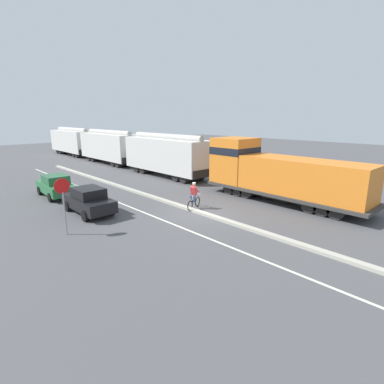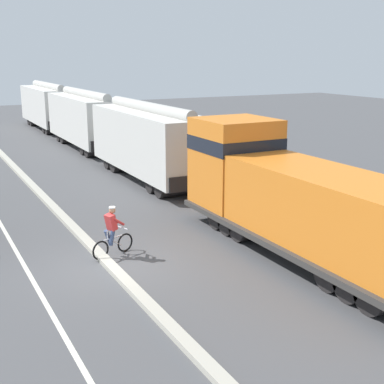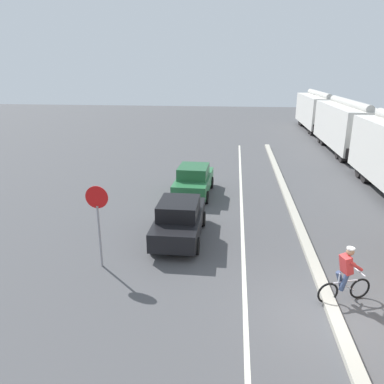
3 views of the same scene
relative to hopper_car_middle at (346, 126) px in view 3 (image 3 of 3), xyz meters
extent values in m
plane|color=#4C4C4F|center=(-6.03, -22.35, -2.08)|extent=(120.00, 120.00, 0.00)
cube|color=#B2AD9E|center=(-6.03, -16.35, -2.00)|extent=(0.36, 36.00, 0.16)
cube|color=silver|center=(-8.43, -16.35, -2.07)|extent=(0.14, 36.00, 0.01)
cube|color=black|center=(0.00, -6.35, -1.13)|extent=(2.61, 0.10, 0.70)
cylinder|color=black|center=(0.00, -7.83, -1.63)|extent=(2.46, 0.90, 0.90)
cube|color=silver|center=(0.00, 0.00, 0.07)|extent=(2.90, 10.40, 3.10)
cylinder|color=#B0AEA8|center=(0.00, 0.00, 1.80)|extent=(0.60, 9.88, 0.60)
cube|color=black|center=(0.00, 5.25, -1.13)|extent=(2.61, 0.10, 0.70)
cube|color=black|center=(0.00, -5.25, -1.13)|extent=(2.61, 0.10, 0.70)
cylinder|color=black|center=(0.00, 3.77, -1.63)|extent=(2.46, 0.90, 0.90)
cylinder|color=black|center=(0.00, 2.67, -1.63)|extent=(2.46, 0.90, 0.90)
cylinder|color=black|center=(0.00, -2.67, -1.63)|extent=(2.46, 0.90, 0.90)
cylinder|color=black|center=(0.00, -3.77, -1.63)|extent=(2.46, 0.90, 0.90)
cube|color=silver|center=(0.00, 11.60, 0.07)|extent=(2.90, 10.40, 3.10)
cylinder|color=#B1AFA8|center=(0.00, 11.60, 1.80)|extent=(0.60, 9.88, 0.60)
cube|color=black|center=(0.00, 16.85, -1.13)|extent=(2.61, 0.10, 0.70)
cube|color=black|center=(0.00, 6.35, -1.13)|extent=(2.61, 0.10, 0.70)
cylinder|color=black|center=(0.00, 15.37, -1.63)|extent=(2.46, 0.90, 0.90)
cylinder|color=black|center=(0.00, 14.27, -1.63)|extent=(2.46, 0.90, 0.90)
cylinder|color=black|center=(0.00, 8.93, -1.63)|extent=(2.46, 0.90, 0.90)
cylinder|color=black|center=(0.00, 7.83, -1.63)|extent=(2.46, 0.90, 0.90)
cube|color=black|center=(-10.95, -17.75, -1.41)|extent=(1.72, 4.21, 0.70)
cube|color=black|center=(-10.95, -17.90, -0.76)|extent=(1.51, 1.91, 0.60)
cube|color=#1E232D|center=(-10.95, -16.90, -0.81)|extent=(1.43, 0.13, 0.51)
cylinder|color=black|center=(-11.76, -16.44, -1.76)|extent=(0.22, 0.64, 0.64)
cylinder|color=black|center=(-10.14, -16.45, -1.76)|extent=(0.22, 0.64, 0.64)
cylinder|color=black|center=(-11.77, -19.05, -1.76)|extent=(0.22, 0.64, 0.64)
cylinder|color=black|center=(-10.15, -19.05, -1.76)|extent=(0.22, 0.64, 0.64)
cube|color=#286B3D|center=(-10.98, -12.27, -1.41)|extent=(1.84, 4.26, 0.70)
cube|color=#225B34|center=(-10.98, -12.42, -0.76)|extent=(1.56, 1.95, 0.60)
cube|color=#1E232D|center=(-10.95, -11.42, -0.81)|extent=(1.43, 0.17, 0.51)
cylinder|color=black|center=(-11.74, -10.94, -1.76)|extent=(0.24, 0.65, 0.64)
cylinder|color=black|center=(-10.12, -10.99, -1.76)|extent=(0.24, 0.65, 0.64)
cylinder|color=black|center=(-11.83, -13.54, -1.76)|extent=(0.24, 0.65, 0.64)
cylinder|color=black|center=(-10.21, -13.59, -1.76)|extent=(0.24, 0.65, 0.64)
torus|color=black|center=(-5.09, -21.29, -1.75)|extent=(0.64, 0.28, 0.66)
torus|color=black|center=(-6.08, -21.64, -1.75)|extent=(0.64, 0.28, 0.66)
cylinder|color=silver|center=(-5.58, -21.46, -1.45)|extent=(0.76, 0.31, 0.05)
cylinder|color=silver|center=(-5.49, -21.43, -1.63)|extent=(0.47, 0.21, 0.36)
cylinder|color=silver|center=(-5.79, -21.54, -1.30)|extent=(0.04, 0.04, 0.30)
cylinder|color=silver|center=(-5.16, -21.31, -1.20)|extent=(0.19, 0.46, 0.04)
cylinder|color=#38476B|center=(-5.73, -21.41, -1.40)|extent=(0.33, 0.23, 0.52)
cylinder|color=#38476B|center=(-5.66, -21.60, -1.40)|extent=(0.30, 0.22, 0.52)
cube|color=red|center=(-5.63, -21.48, -0.88)|extent=(0.42, 0.43, 0.57)
sphere|color=#9E7051|center=(-5.56, -21.46, -0.49)|extent=(0.22, 0.22, 0.22)
cylinder|color=white|center=(-5.56, -21.46, -0.39)|extent=(0.22, 0.22, 0.05)
cylinder|color=red|center=(-5.49, -21.26, -0.88)|extent=(0.46, 0.24, 0.36)
cylinder|color=red|center=(-5.39, -21.56, -0.88)|extent=(0.46, 0.24, 0.36)
cylinder|color=gray|center=(-13.28, -20.29, -0.98)|extent=(0.07, 0.07, 2.20)
cylinder|color=red|center=(-13.28, -20.27, 0.42)|extent=(0.76, 0.03, 0.76)
cylinder|color=white|center=(-13.28, -20.26, 0.42)|extent=(0.48, 0.01, 0.48)
camera|label=1|loc=(-18.30, -34.92, 3.69)|focal=28.00mm
camera|label=2|loc=(-11.07, -37.73, 4.52)|focal=50.00mm
camera|label=3|loc=(-8.91, -31.31, 4.39)|focal=35.00mm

